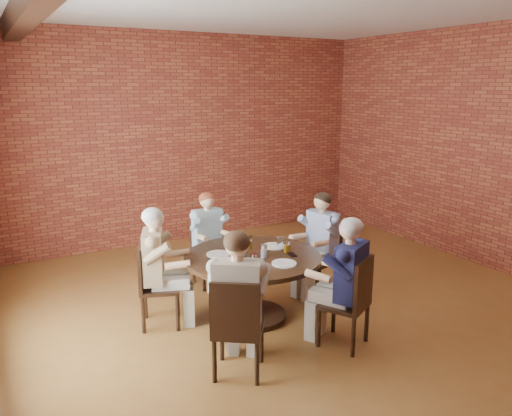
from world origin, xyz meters
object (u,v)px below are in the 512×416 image
chair_d (237,325)px  diner_e (345,283)px  chair_e (352,299)px  dining_table (253,274)px  diner_c (159,268)px  chair_b (207,248)px  chair_a (323,254)px  smartphone (292,255)px  diner_b (209,240)px  diner_a (319,244)px  diner_d (238,303)px  chair_c (152,282)px

chair_d → diner_e: (1.21, 0.01, 0.15)m
chair_e → diner_e: 0.18m
dining_table → diner_c: size_ratio=1.14×
diner_e → chair_b: bearing=-104.5°
chair_a → diner_c: diner_c is taller
chair_a → chair_d: 2.19m
chair_a → chair_d: size_ratio=0.96×
chair_b → smartphone: bearing=-75.4°
chair_b → diner_e: diner_e is taller
diner_b → diner_e: 2.16m
diner_a → smartphone: 0.82m
chair_d → diner_d: bearing=-90.0°
diner_d → chair_e: 1.22m
chair_d → diner_d: (0.05, 0.07, 0.16)m
diner_a → dining_table: bearing=-90.0°
chair_c → smartphone: bearing=-92.5°
diner_c → smartphone: size_ratio=9.00×
chair_d → smartphone: (1.07, 0.76, 0.24)m
smartphone → chair_a: bearing=41.9°
diner_b → chair_d: (-0.67, -2.11, -0.10)m
diner_a → diner_e: bearing=-36.5°
diner_a → diner_e: 1.29m
diner_d → smartphone: diner_d is taller
chair_e → diner_b: bearing=-103.5°
diner_e → diner_d: bearing=-31.2°
chair_e → smartphone: chair_e is taller
diner_b → chair_d: size_ratio=1.30×
chair_c → chair_d: bearing=-145.5°
chair_e → chair_c: bearing=-70.2°
dining_table → chair_e: chair_e is taller
chair_b → chair_e: size_ratio=0.94×
diner_a → diner_c: (-2.01, 0.14, 0.01)m
smartphone → diner_c: bearing=168.4°
chair_c → dining_table: bearing=-90.0°
diner_c → dining_table: bearing=-90.0°
chair_a → smartphone: chair_a is taller
diner_c → diner_d: 1.29m
chair_b → chair_d: bearing=-108.1°
diner_c → chair_d: diner_c is taller
chair_b → smartphone: (0.40, -1.42, 0.27)m
chair_a → chair_c: 2.17m
chair_b → smartphone: 1.50m
dining_table → chair_c: chair_c is taller
chair_b → diner_d: 2.21m
chair_b → diner_c: size_ratio=0.67×
diner_a → diner_d: bearing=-68.3°
chair_a → diner_e: diner_e is taller
dining_table → chair_c: bearing=159.3°
diner_b → smartphone: (0.39, -1.35, 0.14)m
dining_table → chair_d: size_ratio=1.59×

